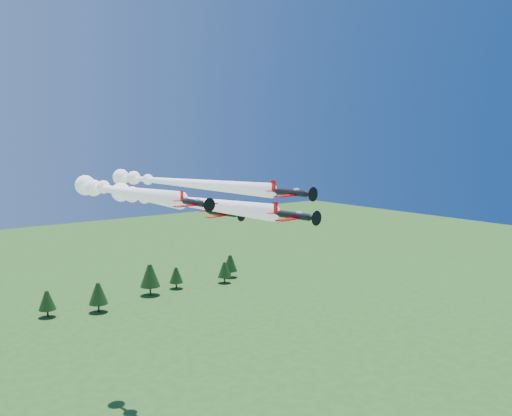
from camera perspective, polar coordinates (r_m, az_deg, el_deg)
plane_lead at (r=100.25m, az=-8.39°, el=0.80°), size 11.61×50.46×3.70m
plane_left at (r=98.46m, az=-13.71°, el=1.72°), size 6.68×41.18×3.70m
plane_right at (r=116.74m, az=-8.11°, el=2.59°), size 13.23×57.05×3.70m
plane_slot at (r=91.71m, az=-3.33°, el=-0.48°), size 7.61×8.39×2.66m
treeline at (r=190.04m, az=-22.25°, el=-8.76°), size 170.08×19.50×11.20m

